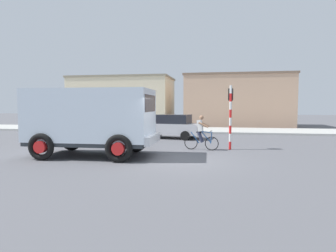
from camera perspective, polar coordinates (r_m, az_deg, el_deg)
name	(u,v)px	position (r m, az deg, el deg)	size (l,w,h in m)	color
ground_plane	(178,160)	(11.64, 2.09, -6.83)	(120.00, 120.00, 0.00)	#56565B
sidewalk_far	(199,130)	(24.88, 6.25, -0.82)	(80.00, 5.00, 0.16)	#ADADA8
truck_foreground	(92,118)	(12.89, -14.78, 1.57)	(5.49, 2.97, 2.90)	silver
cyclist	(201,133)	(14.32, 6.58, -1.30)	(1.71, 0.55, 1.72)	black
traffic_light_pole	(230,108)	(14.70, 12.29, 3.47)	(0.24, 0.43, 3.20)	red
car_red_near	(172,126)	(19.28, 0.75, -0.03)	(4.24, 2.39, 1.60)	#B7B7BC
building_corner_left	(123,101)	(34.15, -8.86, 4.93)	(11.36, 6.64, 5.44)	beige
building_mid_block	(237,101)	(31.83, 13.50, 4.94)	(11.09, 5.93, 5.45)	tan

